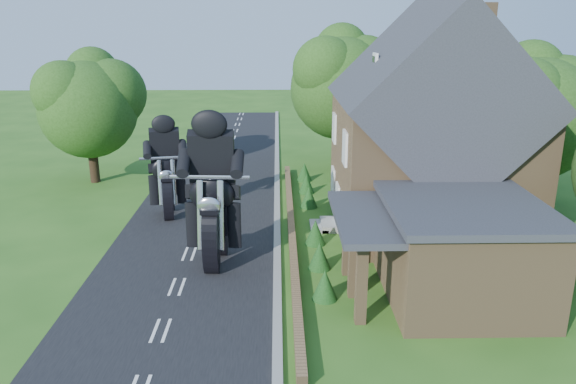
{
  "coord_description": "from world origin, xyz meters",
  "views": [
    {
      "loc": [
        3.68,
        -18.55,
        9.31
      ],
      "look_at": [
        4.09,
        2.6,
        2.8
      ],
      "focal_mm": 35.0,
      "sensor_mm": 36.0,
      "label": 1
    }
  ],
  "objects_px": {
    "house": "(430,136)",
    "motorcycle_lead": "(215,243)",
    "garden_wall": "(292,232)",
    "motorcycle_follow": "(168,201)",
    "annex": "(458,249)"
  },
  "relations": [
    {
      "from": "house",
      "to": "motorcycle_lead",
      "type": "distance_m",
      "value": 10.68
    },
    {
      "from": "garden_wall",
      "to": "house",
      "type": "height_order",
      "value": "house"
    },
    {
      "from": "motorcycle_lead",
      "to": "motorcycle_follow",
      "type": "bearing_deg",
      "value": -60.07
    },
    {
      "from": "garden_wall",
      "to": "annex",
      "type": "bearing_deg",
      "value": -46.16
    },
    {
      "from": "annex",
      "to": "house",
      "type": "bearing_deg",
      "value": 84.76
    },
    {
      "from": "garden_wall",
      "to": "motorcycle_lead",
      "type": "height_order",
      "value": "motorcycle_lead"
    },
    {
      "from": "house",
      "to": "annex",
      "type": "xyz_separation_m",
      "value": [
        -0.62,
        -6.8,
        -2.58
      ]
    },
    {
      "from": "garden_wall",
      "to": "house",
      "type": "xyz_separation_m",
      "value": [
        6.19,
        1.0,
        4.14
      ]
    },
    {
      "from": "garden_wall",
      "to": "annex",
      "type": "height_order",
      "value": "annex"
    },
    {
      "from": "annex",
      "to": "motorcycle_lead",
      "type": "relative_size",
      "value": 3.54
    },
    {
      "from": "annex",
      "to": "motorcycle_follow",
      "type": "relative_size",
      "value": 4.33
    },
    {
      "from": "annex",
      "to": "motorcycle_follow",
      "type": "height_order",
      "value": "annex"
    },
    {
      "from": "garden_wall",
      "to": "motorcycle_follow",
      "type": "distance_m",
      "value": 6.63
    },
    {
      "from": "garden_wall",
      "to": "motorcycle_lead",
      "type": "distance_m",
      "value": 4.39
    },
    {
      "from": "annex",
      "to": "motorcycle_follow",
      "type": "distance_m",
      "value": 14.43
    }
  ]
}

